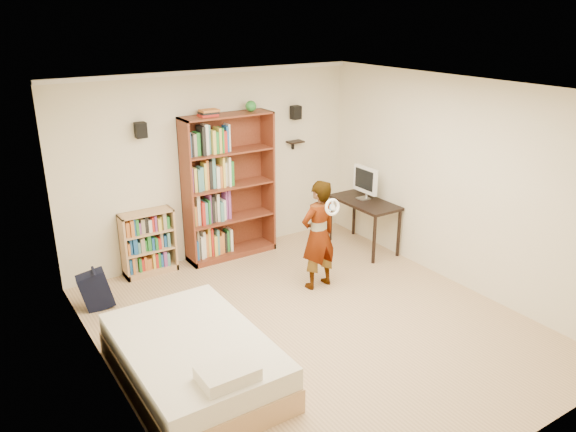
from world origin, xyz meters
The scene contains 14 objects.
ground centered at (0.00, 0.00, 0.00)m, with size 4.50×5.00×0.01m, color tan.
room_shell centered at (0.00, 0.00, 1.76)m, with size 4.52×5.02×2.71m.
crown_molding centered at (0.00, 0.00, 2.67)m, with size 4.50×5.00×0.06m.
speaker_left centered at (-1.05, 2.40, 2.00)m, with size 0.14×0.12×0.20m, color black.
speaker_right centered at (1.35, 2.40, 2.00)m, with size 0.14×0.12×0.20m, color black.
wall_shelf centered at (1.35, 2.41, 1.55)m, with size 0.25×0.16×0.03m, color black.
tall_bookshelf centered at (0.14, 2.31, 1.05)m, with size 1.33×0.39×2.10m, color brown, non-canonical shape.
low_bookshelf centered at (-1.10, 2.36, 0.45)m, with size 0.72×0.27×0.90m, color tan, non-canonical shape.
computer_desk centered at (1.95, 1.43, 0.38)m, with size 0.56×1.11×0.76m, color black, non-canonical shape.
imac centered at (2.00, 1.52, 1.01)m, with size 0.10×0.50×0.50m, color white, non-canonical shape.
daybed centered at (-1.59, -0.20, 0.29)m, with size 1.29×1.98×0.58m, color silver, non-canonical shape.
person centered at (0.62, 0.78, 0.73)m, with size 0.53×0.35×1.46m, color black.
wii_wheel centered at (0.62, 0.50, 1.19)m, with size 0.22×0.22×0.04m, color white.
navy_bag centered at (-2.00, 1.77, 0.25)m, with size 0.37×0.24×0.50m, color black, non-canonical shape.
Camera 1 is at (-3.35, -4.61, 3.46)m, focal length 35.00 mm.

